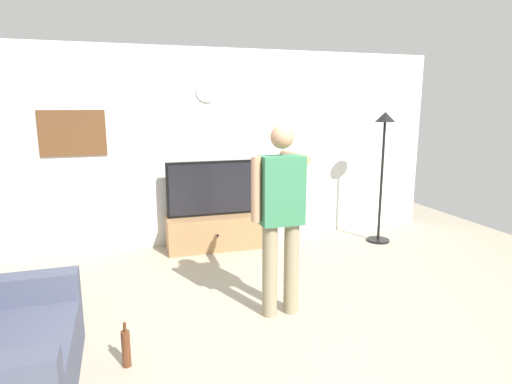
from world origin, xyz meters
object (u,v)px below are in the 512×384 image
Objects in this scene: tv_stand at (214,232)px; beverage_bottle at (126,348)px; framed_picture at (73,133)px; floor_lamp at (383,150)px; television at (212,188)px; person_standing_nearer_lamp at (281,210)px; wall_clock at (207,91)px.

tv_stand is 2.76m from beverage_bottle.
framed_picture reaches higher than beverage_bottle.
television is at bearing 168.88° from floor_lamp.
framed_picture is 0.45× the size of person_standing_nearer_lamp.
television is 1.32m from wall_clock.
tv_stand is 1.92m from wall_clock.
floor_lamp is (2.33, -0.46, 0.49)m from television.
floor_lamp is (4.06, -0.71, -0.27)m from framed_picture.
framed_picture reaches higher than tv_stand.
framed_picture reaches higher than television.
wall_clock is (-0.00, 0.24, 1.30)m from television.
framed_picture is at bearing 129.73° from person_standing_nearer_lamp.
television is 1.90m from framed_picture.
tv_stand reaches higher than beverage_bottle.
framed_picture is (-1.72, 0.25, 0.76)m from television.
television is 4.09× the size of wall_clock.
television reaches higher than tv_stand.
floor_lamp is at bearing -10.02° from tv_stand.
wall_clock reaches higher than framed_picture.
beverage_bottle is (-1.40, -0.46, -0.85)m from person_standing_nearer_lamp.
framed_picture reaches higher than person_standing_nearer_lamp.
wall_clock is 0.17× the size of person_standing_nearer_lamp.
floor_lamp reaches higher than beverage_bottle.
television is at bearing 95.87° from person_standing_nearer_lamp.
television is at bearing 90.00° from tv_stand.
television is at bearing 65.02° from beverage_bottle.
wall_clock is at bearing 90.00° from tv_stand.
framed_picture is (-1.72, 0.00, -0.54)m from wall_clock.
floor_lamp is at bearing -11.12° from television.
wall_clock is at bearing 95.26° from person_standing_nearer_lamp.
person_standing_nearer_lamp reaches higher than tv_stand.
person_standing_nearer_lamp is (0.21, -2.04, 0.77)m from tv_stand.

